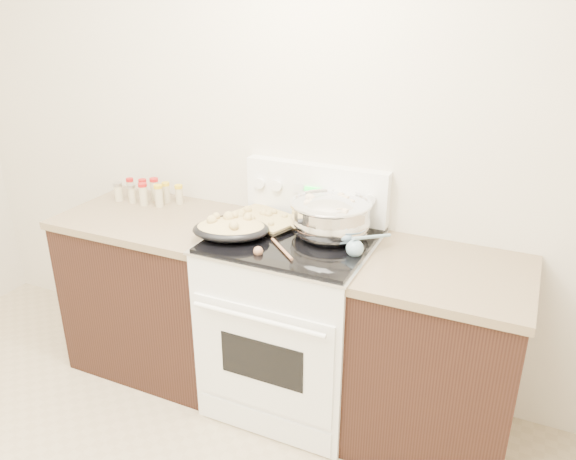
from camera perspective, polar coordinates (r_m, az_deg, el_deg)
The scene contains 9 objects.
counter_left at distance 3.29m, azimuth -12.88°, elevation -5.91°, with size 0.93×0.67×0.92m.
counter_right at distance 2.74m, azimuth 14.89°, elevation -12.48°, with size 0.73×0.67×0.92m.
kitchen_range at distance 2.89m, azimuth 0.46°, elevation -8.96°, with size 0.78×0.73×1.22m.
mixing_bowl at distance 2.66m, azimuth 4.32°, elevation 1.16°, with size 0.44×0.44×0.23m.
roasting_pan at distance 2.67m, azimuth -5.82°, elevation 0.18°, with size 0.44×0.37×0.11m.
baking_sheet at distance 2.84m, azimuth -2.50°, elevation 1.14°, with size 0.45×0.38×0.06m.
wooden_spoon at distance 2.51m, azimuth -2.20°, elevation -2.07°, with size 0.19×0.18×0.04m.
blue_ladle at distance 2.51m, azimuth 7.00°, elevation -1.72°, with size 0.15×0.26×0.10m.
spice_jars at distance 3.27m, azimuth -14.08°, elevation 3.78°, with size 0.39×0.15×0.13m.
Camera 1 is at (1.35, -0.81, 2.02)m, focal length 35.00 mm.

